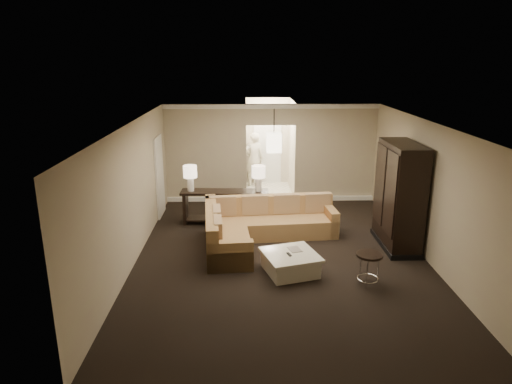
{
  "coord_description": "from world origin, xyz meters",
  "views": [
    {
      "loc": [
        -0.74,
        -8.77,
        4.04
      ],
      "look_at": [
        -0.49,
        1.2,
        1.08
      ],
      "focal_mm": 32.0,
      "sensor_mm": 36.0,
      "label": 1
    }
  ],
  "objects_px": {
    "armoire": "(399,198)",
    "console_table": "(225,204)",
    "drink_table": "(369,262)",
    "person": "(254,157)",
    "coffee_table": "(290,263)",
    "sectional_sofa": "(257,226)"
  },
  "relations": [
    {
      "from": "drink_table",
      "to": "person",
      "type": "distance_m",
      "value": 7.1
    },
    {
      "from": "sectional_sofa",
      "to": "person",
      "type": "height_order",
      "value": "person"
    },
    {
      "from": "console_table",
      "to": "armoire",
      "type": "xyz_separation_m",
      "value": [
        3.84,
        -1.54,
        0.6
      ]
    },
    {
      "from": "sectional_sofa",
      "to": "armoire",
      "type": "height_order",
      "value": "armoire"
    },
    {
      "from": "sectional_sofa",
      "to": "console_table",
      "type": "relative_size",
      "value": 1.42
    },
    {
      "from": "sectional_sofa",
      "to": "person",
      "type": "bearing_deg",
      "value": 84.79
    },
    {
      "from": "console_table",
      "to": "coffee_table",
      "type": "bearing_deg",
      "value": -61.93
    },
    {
      "from": "coffee_table",
      "to": "armoire",
      "type": "relative_size",
      "value": 0.54
    },
    {
      "from": "coffee_table",
      "to": "drink_table",
      "type": "relative_size",
      "value": 2.05
    },
    {
      "from": "sectional_sofa",
      "to": "armoire",
      "type": "relative_size",
      "value": 1.35
    },
    {
      "from": "sectional_sofa",
      "to": "person",
      "type": "distance_m",
      "value": 4.75
    },
    {
      "from": "sectional_sofa",
      "to": "console_table",
      "type": "distance_m",
      "value": 1.46
    },
    {
      "from": "console_table",
      "to": "drink_table",
      "type": "bearing_deg",
      "value": -48.25
    },
    {
      "from": "console_table",
      "to": "person",
      "type": "distance_m",
      "value": 3.6
    },
    {
      "from": "coffee_table",
      "to": "console_table",
      "type": "distance_m",
      "value": 3.15
    },
    {
      "from": "console_table",
      "to": "armoire",
      "type": "height_order",
      "value": "armoire"
    },
    {
      "from": "console_table",
      "to": "drink_table",
      "type": "distance_m",
      "value": 4.32
    },
    {
      "from": "armoire",
      "to": "console_table",
      "type": "bearing_deg",
      "value": 158.12
    },
    {
      "from": "drink_table",
      "to": "person",
      "type": "bearing_deg",
      "value": 106.14
    },
    {
      "from": "armoire",
      "to": "drink_table",
      "type": "distance_m",
      "value": 2.18
    },
    {
      "from": "console_table",
      "to": "armoire",
      "type": "relative_size",
      "value": 0.95
    },
    {
      "from": "coffee_table",
      "to": "drink_table",
      "type": "xyz_separation_m",
      "value": [
        1.39,
        -0.51,
        0.23
      ]
    }
  ]
}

